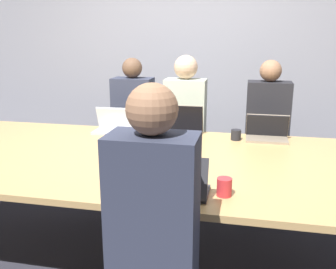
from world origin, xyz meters
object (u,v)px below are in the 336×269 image
(person_far_right, at_px, (266,138))
(cup_far_right, at_px, (236,135))
(laptop_far_midleft, at_px, (115,125))
(person_far_center, at_px, (185,130))
(person_far_midleft, at_px, (134,130))
(cup_near_midright, at_px, (224,187))
(person_near_midright, at_px, (153,242))
(laptop_far_right, at_px, (267,132))
(stapler, at_px, (192,161))
(laptop_near_midright, at_px, (177,184))
(laptop_far_center, at_px, (185,127))

(person_far_right, bearing_deg, cup_far_right, -121.55)
(person_far_right, distance_m, laptop_far_midleft, 1.44)
(person_far_center, bearing_deg, person_far_right, -2.67)
(laptop_far_midleft, bearing_deg, person_far_midleft, 83.22)
(person_far_right, bearing_deg, cup_near_midright, -100.30)
(person_near_midright, relative_size, laptop_far_midleft, 4.01)
(person_far_center, xyz_separation_m, person_far_right, (0.79, -0.04, -0.02))
(cup_near_midright, height_order, person_far_midleft, person_far_midleft)
(laptop_far_right, bearing_deg, cup_near_midright, -102.67)
(person_far_center, distance_m, stapler, 1.21)
(laptop_near_midright, bearing_deg, stapler, -90.82)
(person_near_midright, relative_size, cup_far_right, 16.29)
(person_far_center, relative_size, person_far_right, 1.02)
(cup_near_midright, distance_m, person_far_center, 1.73)
(laptop_far_center, relative_size, stapler, 1.99)
(laptop_near_midright, relative_size, laptop_far_center, 1.14)
(person_far_center, relative_size, cup_far_right, 16.35)
(laptop_near_midright, xyz_separation_m, laptop_far_right, (0.54, 1.30, -0.01))
(laptop_far_center, height_order, person_far_midleft, person_far_midleft)
(cup_far_right, distance_m, laptop_far_midleft, 1.10)
(laptop_far_midleft, distance_m, person_far_midleft, 0.45)
(person_far_right, height_order, cup_far_right, person_far_right)
(person_near_midright, height_order, person_far_right, person_near_midright)
(cup_far_right, relative_size, person_far_midleft, 0.06)
(laptop_near_midright, distance_m, laptop_far_midleft, 1.52)
(person_near_midright, distance_m, stapler, 0.93)
(laptop_far_right, relative_size, person_far_right, 0.25)
(laptop_near_midright, xyz_separation_m, cup_far_right, (0.28, 1.23, -0.03))
(cup_far_right, bearing_deg, person_far_right, 58.45)
(laptop_near_midright, xyz_separation_m, laptop_far_midleft, (-0.82, 1.28, -0.00))
(laptop_far_center, xyz_separation_m, person_far_midleft, (-0.60, 0.40, -0.16))
(laptop_far_center, height_order, person_far_center, person_far_center)
(laptop_near_midright, relative_size, laptop_far_midleft, 0.98)
(cup_near_midright, bearing_deg, person_far_center, 106.69)
(laptop_near_midright, bearing_deg, person_far_right, -108.18)
(person_near_midright, relative_size, person_far_midleft, 1.02)
(cup_near_midright, bearing_deg, person_near_midright, -123.09)
(person_far_center, bearing_deg, laptop_far_midleft, -143.42)
(laptop_near_midright, distance_m, person_far_center, 1.74)
(laptop_near_midright, bearing_deg, laptop_far_right, -112.44)
(cup_near_midright, bearing_deg, person_far_midleft, 122.18)
(laptop_near_midright, relative_size, stapler, 2.26)
(cup_far_right, bearing_deg, person_near_midright, -100.90)
(person_near_midright, height_order, laptop_far_center, person_near_midright)
(laptop_far_right, xyz_separation_m, cup_far_right, (-0.26, -0.06, -0.02))
(laptop_near_midright, relative_size, person_far_midleft, 0.25)
(laptop_far_center, relative_size, laptop_far_midleft, 0.86)
(stapler, bearing_deg, laptop_far_right, 67.80)
(laptop_far_center, height_order, laptop_far_right, laptop_far_center)
(laptop_far_right, relative_size, laptop_far_midleft, 0.98)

